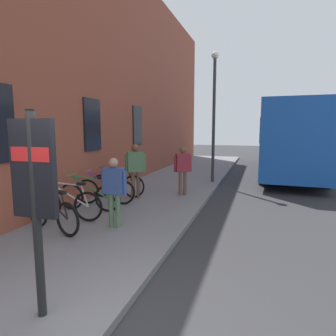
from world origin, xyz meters
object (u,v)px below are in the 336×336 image
object	(u,v)px
bicycle_by_door	(105,191)
pedestrian_by_facade	(135,165)
bicycle_nearest_sign	(52,214)
bicycle_far_end	(117,185)
bicycle_end_of_row	(68,204)
city_bus	(292,135)
bicycle_mid_rack	(89,196)
pedestrian_crossing_street	(114,185)
transit_info_sign	(34,182)
pedestrian_near_bus	(183,166)
street_lamp	(214,106)

from	to	relation	value
bicycle_by_door	pedestrian_by_facade	distance (m)	1.28
bicycle_nearest_sign	bicycle_far_end	xyz separation A→B (m)	(3.21, 0.12, 0.00)
bicycle_end_of_row	city_bus	distance (m)	11.71
bicycle_mid_rack	pedestrian_crossing_street	distance (m)	1.67
bicycle_mid_rack	transit_info_sign	size ratio (longest dim) A/B	0.74
bicycle_nearest_sign	pedestrian_near_bus	distance (m)	4.56
bicycle_nearest_sign	bicycle_mid_rack	bearing A→B (deg)	4.42
bicycle_far_end	bicycle_by_door	bearing A→B (deg)	-176.62
bicycle_mid_rack	street_lamp	world-z (taller)	street_lamp
pedestrian_near_bus	bicycle_by_door	bearing A→B (deg)	134.85
bicycle_end_of_row	bicycle_by_door	size ratio (longest dim) A/B	1.01
bicycle_nearest_sign	transit_info_sign	distance (m)	3.21
bicycle_nearest_sign	bicycle_by_door	bearing A→B (deg)	1.62
pedestrian_near_bus	city_bus	bearing A→B (deg)	-30.12
bicycle_mid_rack	pedestrian_by_facade	world-z (taller)	pedestrian_by_facade
transit_info_sign	pedestrian_crossing_street	world-z (taller)	transit_info_sign
city_bus	pedestrian_by_facade	xyz separation A→B (m)	(-7.52, 5.16, -0.77)
transit_info_sign	street_lamp	xyz separation A→B (m)	(9.20, -0.55, 1.43)
bicycle_end_of_row	pedestrian_by_facade	size ratio (longest dim) A/B	1.04
bicycle_mid_rack	city_bus	xyz separation A→B (m)	(9.21, -5.75, 1.41)
city_bus	transit_info_sign	bearing A→B (deg)	163.75
pedestrian_by_facade	pedestrian_near_bus	distance (m)	1.55
bicycle_nearest_sign	pedestrian_by_facade	xyz separation A→B (m)	(3.31, -0.47, 0.64)
bicycle_mid_rack	transit_info_sign	world-z (taller)	transit_info_sign
bicycle_mid_rack	bicycle_end_of_row	bearing A→B (deg)	177.71
pedestrian_near_bus	pedestrian_crossing_street	bearing A→B (deg)	169.64
pedestrian_by_facade	pedestrian_crossing_street	bearing A→B (deg)	-166.06
bicycle_by_door	street_lamp	world-z (taller)	street_lamp
bicycle_by_door	bicycle_nearest_sign	bearing A→B (deg)	-178.38
transit_info_sign	city_bus	bearing A→B (deg)	-16.25
bicycle_end_of_row	bicycle_mid_rack	xyz separation A→B (m)	(0.87, -0.03, 0.00)
bicycle_mid_rack	pedestrian_crossing_street	xyz separation A→B (m)	(-0.95, -1.25, 0.55)
bicycle_far_end	street_lamp	distance (m)	5.09
bicycle_nearest_sign	bicycle_by_door	size ratio (longest dim) A/B	0.98
pedestrian_by_facade	pedestrian_near_bus	xyz separation A→B (m)	(0.85, -1.30, -0.07)
bicycle_by_door	pedestrian_crossing_street	world-z (taller)	pedestrian_crossing_street
bicycle_nearest_sign	transit_info_sign	world-z (taller)	transit_info_sign
city_bus	pedestrian_crossing_street	xyz separation A→B (m)	(-10.16, 4.51, -0.86)
pedestrian_crossing_street	pedestrian_by_facade	distance (m)	2.73
bicycle_mid_rack	bicycle_by_door	bearing A→B (deg)	-4.65
bicycle_nearest_sign	pedestrian_near_bus	world-z (taller)	pedestrian_near_bus
bicycle_end_of_row	bicycle_by_door	distance (m)	1.60
bicycle_nearest_sign	transit_info_sign	size ratio (longest dim) A/B	0.71
bicycle_by_door	transit_info_sign	xyz separation A→B (m)	(-4.74, -1.84, 1.21)
pedestrian_crossing_street	pedestrian_near_bus	size ratio (longest dim) A/B	0.98
bicycle_end_of_row	street_lamp	world-z (taller)	street_lamp
bicycle_far_end	pedestrian_crossing_street	world-z (taller)	pedestrian_crossing_street
pedestrian_by_facade	city_bus	bearing A→B (deg)	-34.48
pedestrian_near_bus	bicycle_nearest_sign	bearing A→B (deg)	157.08
street_lamp	bicycle_nearest_sign	bearing A→B (deg)	161.14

